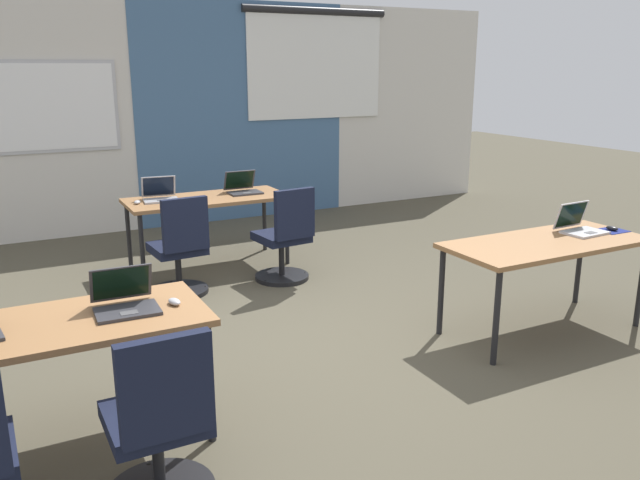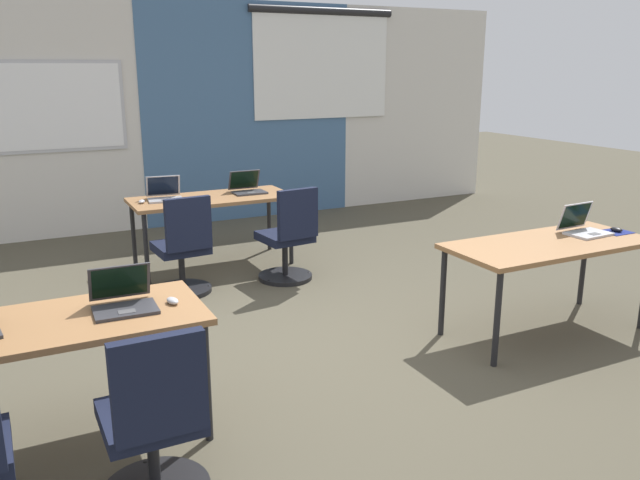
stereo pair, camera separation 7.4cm
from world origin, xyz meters
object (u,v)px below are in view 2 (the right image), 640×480
Objects in this scene: laptop_far_left at (165,195)px; laptop_near_left_inner at (123,300)px; laptop_near_right_end at (584,227)px; mouse_far_left at (142,201)px; laptop_far_right at (248,188)px; chair_far_left at (183,254)px; mouse_near_left_inner at (172,301)px; desk_near_left at (48,333)px; chair_near_left_inner at (155,433)px; desk_near_right at (549,250)px; desk_far_center at (212,203)px; mouse_near_right_end at (616,230)px; chair_far_right at (289,243)px.

laptop_far_left is 2.99m from laptop_near_left_inner.
mouse_far_left is (-2.87, 2.73, -0.03)m from laptop_near_right_end.
chair_far_left is at bearing -138.82° from laptop_far_right.
laptop_far_right reaches higher than mouse_near_left_inner.
desk_near_left is at bearing 55.09° from chair_far_left.
chair_far_left is at bearing -107.97° from chair_near_left_inner.
mouse_far_left is (1.06, 2.80, 0.08)m from desk_near_left.
laptop_far_left is 3.73m from chair_near_left_inner.
mouse_near_left_inner is at bearing -179.47° from desk_near_right.
desk_near_right is 3.11m from laptop_near_left_inner.
laptop_near_right_end is (2.17, -2.73, 0.11)m from desk_far_center.
desk_near_right is at bearing -57.99° from desk_far_center.
desk_near_right is at bearing -167.44° from chair_near_left_inner.
laptop_near_left_inner reaches higher than chair_far_left.
mouse_far_left is (-3.13, 2.82, -0.00)m from mouse_near_right_end.
laptop_far_left reaches higher than laptop_far_right.
desk_far_center is at bearing 0.12° from mouse_far_left.
mouse_near_right_end is 0.12× the size of chair_far_left.
desk_near_left is 4.61× the size of laptop_near_right_end.
desk_near_left is at bearing 177.65° from laptop_near_right_end.
mouse_near_left_inner is 0.12× the size of chair_near_left_inner.
laptop_near_right_end reaches higher than chair_near_left_inner.
laptop_far_left is 2.97m from mouse_near_left_inner.
desk_near_left is 2.99m from mouse_far_left.
mouse_near_left_inner is (0.65, -0.03, 0.08)m from desk_near_left.
desk_near_left is 1.00× the size of desk_far_center.
laptop_far_left reaches higher than desk_far_center.
mouse_far_left is 0.12× the size of chair_far_right.
laptop_near_right_end is at bearing 125.16° from chair_far_right.
laptop_near_left_inner reaches higher than mouse_near_right_end.
chair_near_left_inner is at bearing 49.60° from chair_far_right.
laptop_near_left_inner is (-3.53, -0.05, -0.00)m from laptop_near_right_end.
laptop_far_left is 3.36× the size of mouse_near_left_inner.
laptop_near_right_end reaches higher than laptop_near_left_inner.
laptop_far_right reaches higher than desk_near_right.
chair_far_left is 0.99m from chair_far_right.
mouse_near_right_end is 3.91m from chair_near_left_inner.
mouse_far_left is 2.86m from laptop_near_left_inner.
chair_far_left is 2.77× the size of laptop_far_right.
chair_far_left is 2.21m from mouse_near_left_inner.
laptop_near_right_end is 0.95× the size of laptop_far_left.
mouse_near_right_end reaches higher than mouse_far_left.
laptop_near_right_end is at bearing -43.58° from mouse_far_left.
chair_near_left_inner is (-3.82, -0.71, -0.36)m from mouse_near_right_end.
desk_near_left is 1.74× the size of chair_near_left_inner.
mouse_near_right_end is 3.63m from chair_far_left.
desk_near_right is 4.82× the size of laptop_far_right.
mouse_near_left_inner is at bearing -179.87° from mouse_near_right_end.
desk_near_left is 14.76× the size of mouse_near_left_inner.
laptop_near_right_end is at bearing -39.90° from laptop_far_left.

